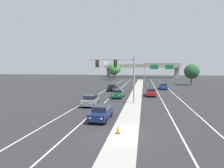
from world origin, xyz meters
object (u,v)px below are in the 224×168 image
(overhead_signal_mast, at_px, (119,70))
(tree_far_left_a, at_px, (114,69))
(car_receding_blue, at_px, (163,86))
(highway_sign_gantry, at_px, (162,66))
(car_oncoming_black, at_px, (112,87))
(car_oncoming_grey, at_px, (90,100))
(tree_far_right_b, at_px, (192,72))
(traffic_cone_median_nose, at_px, (118,129))
(tree_far_left_b, at_px, (116,69))
(car_receding_red, at_px, (151,92))
(car_oncoming_navy, at_px, (101,112))
(car_oncoming_green, at_px, (118,93))

(overhead_signal_mast, distance_m, tree_far_left_a, 56.73)
(car_receding_blue, height_order, highway_sign_gantry, highway_sign_gantry)
(car_oncoming_black, bearing_deg, car_oncoming_grey, -90.65)
(overhead_signal_mast, relative_size, tree_far_right_b, 1.10)
(traffic_cone_median_nose, distance_m, tree_far_left_b, 91.70)
(car_receding_red, bearing_deg, highway_sign_gantry, 82.15)
(car_receding_red, xyz_separation_m, tree_far_right_b, (13.55, 25.87, 3.59))
(car_oncoming_navy, relative_size, car_oncoming_black, 1.00)
(overhead_signal_mast, bearing_deg, car_receding_red, 58.81)
(car_oncoming_black, relative_size, traffic_cone_median_nose, 6.07)
(highway_sign_gantry, height_order, tree_far_right_b, highway_sign_gantry)
(car_oncoming_navy, height_order, tree_far_left_a, tree_far_left_a)
(car_oncoming_grey, height_order, traffic_cone_median_nose, car_oncoming_grey)
(car_receding_blue, xyz_separation_m, traffic_cone_median_nose, (-7.06, -35.78, -0.31))
(overhead_signal_mast, distance_m, car_oncoming_grey, 6.52)
(car_oncoming_navy, xyz_separation_m, tree_far_right_b, (19.47, 44.41, 3.59))
(overhead_signal_mast, height_order, tree_far_left_a, tree_far_left_a)
(traffic_cone_median_nose, xyz_separation_m, tree_far_right_b, (17.03, 48.84, 3.90))
(car_oncoming_green, relative_size, car_receding_red, 1.01)
(highway_sign_gantry, bearing_deg, car_oncoming_navy, -101.17)
(car_oncoming_grey, relative_size, car_receding_blue, 1.00)
(highway_sign_gantry, bearing_deg, car_receding_blue, -93.77)
(car_oncoming_black, distance_m, car_receding_red, 11.67)
(traffic_cone_median_nose, height_order, highway_sign_gantry, highway_sign_gantry)
(tree_far_left_a, bearing_deg, highway_sign_gantry, -24.23)
(car_receding_red, bearing_deg, car_oncoming_grey, -129.48)
(car_receding_blue, bearing_deg, car_oncoming_green, -121.87)
(car_oncoming_grey, bearing_deg, traffic_cone_median_nose, -63.58)
(car_receding_red, distance_m, tree_far_left_b, 69.85)
(tree_far_right_b, bearing_deg, car_oncoming_black, -140.69)
(overhead_signal_mast, height_order, tree_far_right_b, overhead_signal_mast)
(tree_far_right_b, xyz_separation_m, tree_far_left_a, (-28.59, 21.26, 0.48))
(tree_far_right_b, bearing_deg, car_receding_red, -117.65)
(car_oncoming_green, xyz_separation_m, highway_sign_gantry, (11.46, 40.95, 5.34))
(car_oncoming_grey, bearing_deg, overhead_signal_mast, 32.19)
(tree_far_right_b, distance_m, tree_far_left_b, 51.77)
(traffic_cone_median_nose, bearing_deg, car_oncoming_navy, 118.95)
(car_oncoming_green, relative_size, traffic_cone_median_nose, 6.08)
(car_oncoming_navy, relative_size, tree_far_left_b, 0.60)
(overhead_signal_mast, bearing_deg, tree_far_left_b, 98.75)
(car_oncoming_black, xyz_separation_m, traffic_cone_median_nose, (5.60, -30.31, -0.31))
(car_oncoming_navy, relative_size, tree_far_right_b, 0.67)
(highway_sign_gantry, relative_size, tree_far_left_a, 1.77)
(car_oncoming_black, bearing_deg, tree_far_left_a, 98.53)
(overhead_signal_mast, xyz_separation_m, car_oncoming_black, (-3.77, 16.11, -4.52))
(car_oncoming_grey, distance_m, tree_far_right_b, 43.75)
(car_oncoming_navy, bearing_deg, car_oncoming_black, 96.94)
(highway_sign_gantry, height_order, tree_far_left_a, highway_sign_gantry)
(car_receding_red, bearing_deg, traffic_cone_median_nose, -98.61)
(overhead_signal_mast, distance_m, highway_sign_gantry, 47.94)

